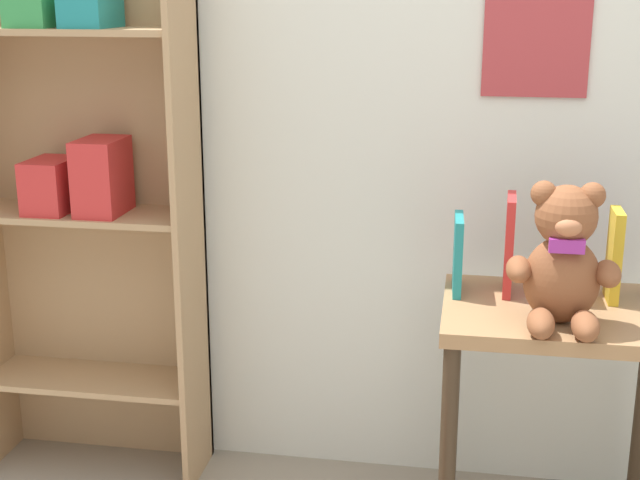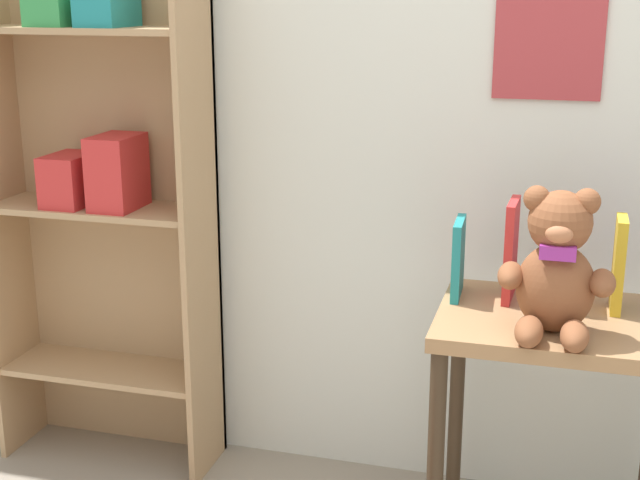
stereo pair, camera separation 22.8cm
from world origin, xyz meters
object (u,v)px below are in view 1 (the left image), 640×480
at_px(bookshelf_side, 85,183).
at_px(book_standing_yellow, 614,255).
at_px(teddy_bear, 563,261).
at_px(book_standing_red, 509,244).
at_px(display_table, 557,354).
at_px(book_standing_purple, 561,255).
at_px(book_standing_teal, 458,254).

xyz_separation_m(bookshelf_side, book_standing_yellow, (1.46, -0.16, -0.09)).
distance_m(teddy_bear, book_standing_yellow, 0.24).
height_order(teddy_bear, book_standing_red, teddy_bear).
height_order(display_table, book_standing_purple, book_standing_purple).
distance_m(teddy_bear, book_standing_teal, 0.31).
relative_size(display_table, teddy_bear, 2.01).
xyz_separation_m(bookshelf_side, book_standing_red, (1.20, -0.14, -0.08)).
distance_m(bookshelf_side, book_standing_red, 1.21).
distance_m(display_table, book_standing_red, 0.30).
distance_m(bookshelf_side, teddy_bear, 1.36).
xyz_separation_m(display_table, teddy_bear, (-0.01, -0.11, 0.27)).
distance_m(display_table, book_standing_yellow, 0.28).
xyz_separation_m(teddy_bear, book_standing_red, (-0.11, 0.21, -0.03)).
distance_m(book_standing_teal, book_standing_purple, 0.26).
relative_size(bookshelf_side, display_table, 2.38).
height_order(book_standing_teal, book_standing_purple, book_standing_purple).
xyz_separation_m(book_standing_teal, book_standing_purple, (0.25, 0.01, 0.01)).
bearing_deg(display_table, bookshelf_side, 169.59).
bearing_deg(bookshelf_side, teddy_bear, -15.08).
distance_m(display_table, teddy_bear, 0.30).
height_order(book_standing_teal, book_standing_yellow, book_standing_yellow).
xyz_separation_m(book_standing_red, book_standing_purple, (0.13, -0.01, -0.02)).
distance_m(book_standing_teal, book_standing_yellow, 0.38).
xyz_separation_m(book_standing_teal, book_standing_yellow, (0.38, -0.00, 0.02)).
relative_size(bookshelf_side, book_standing_red, 6.38).
bearing_deg(book_standing_teal, teddy_bear, -41.22).
relative_size(book_standing_red, book_standing_yellow, 1.09).
xyz_separation_m(display_table, book_standing_yellow, (0.13, 0.08, 0.24)).
distance_m(book_standing_teal, book_standing_red, 0.13).
bearing_deg(book_standing_red, bookshelf_side, 175.24).
distance_m(teddy_bear, book_standing_purple, 0.21).
bearing_deg(bookshelf_side, book_standing_red, -6.72).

